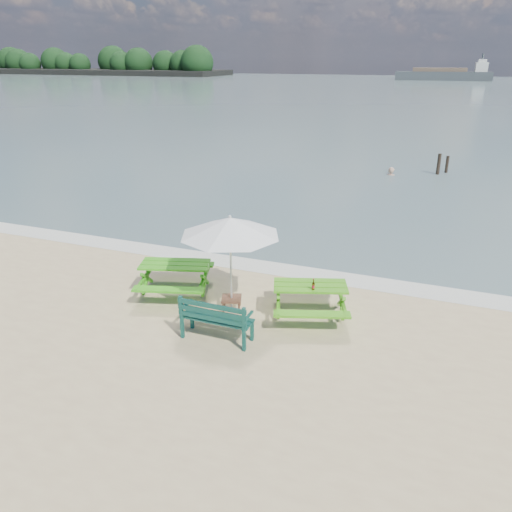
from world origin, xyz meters
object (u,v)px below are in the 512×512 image
at_px(picnic_table_left, 176,279).
at_px(beer_bottle, 313,286).
at_px(picnic_table_right, 310,301).
at_px(side_table, 232,303).
at_px(swimmer, 390,184).
at_px(patio_umbrella, 230,227).
at_px(park_bench, 217,327).

height_order(picnic_table_left, beer_bottle, beer_bottle).
distance_m(picnic_table_right, side_table, 1.89).
bearing_deg(beer_bottle, swimmer, 90.66).
distance_m(picnic_table_right, patio_umbrella, 2.54).
bearing_deg(patio_umbrella, side_table, 180.00).
bearing_deg(patio_umbrella, picnic_table_left, 169.87).
distance_m(picnic_table_left, patio_umbrella, 2.42).
relative_size(picnic_table_right, side_table, 3.84).
height_order(picnic_table_left, patio_umbrella, patio_umbrella).
xyz_separation_m(picnic_table_left, park_bench, (1.95, -1.67, -0.10)).
bearing_deg(side_table, beer_bottle, 3.58).
relative_size(park_bench, side_table, 2.60).
height_order(side_table, beer_bottle, beer_bottle).
height_order(picnic_table_right, park_bench, park_bench).
distance_m(park_bench, patio_umbrella, 2.28).
distance_m(picnic_table_left, side_table, 1.74).
height_order(picnic_table_left, picnic_table_right, picnic_table_left).
bearing_deg(patio_umbrella, beer_bottle, 3.58).
xyz_separation_m(park_bench, swimmer, (1.52, 17.83, -0.78)).
distance_m(beer_bottle, swimmer, 16.40).
relative_size(picnic_table_left, beer_bottle, 8.90).
bearing_deg(beer_bottle, side_table, -176.42).
xyz_separation_m(picnic_table_right, swimmer, (-0.06, 16.12, -0.87)).
distance_m(park_bench, side_table, 1.40).
distance_m(side_table, swimmer, 16.57).
bearing_deg(side_table, patio_umbrella, 0.00).
height_order(picnic_table_left, park_bench, park_bench).
bearing_deg(park_bench, picnic_table_right, 47.30).
xyz_separation_m(picnic_table_right, side_table, (-1.84, -0.35, -0.23)).
relative_size(picnic_table_right, swimmer, 1.31).
xyz_separation_m(picnic_table_left, patio_umbrella, (1.69, -0.30, 1.71)).
distance_m(patio_umbrella, swimmer, 16.76).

